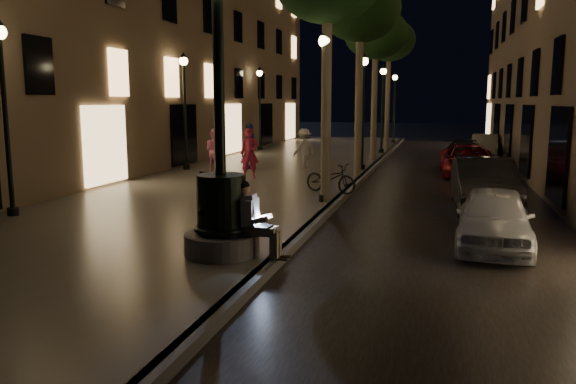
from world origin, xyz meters
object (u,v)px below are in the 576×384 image
(stroller, at_px, (214,185))
(car_fifth, at_px, (485,146))
(tree_second, at_px, (360,11))
(lamp_curb_a, at_px, (325,94))
(lamp_left_a, at_px, (4,93))
(lamp_left_c, at_px, (260,98))
(pedestrian_pink, at_px, (215,150))
(lamp_curb_c, at_px, (383,98))
(lamp_left_b, at_px, (184,96))
(seated_man_laptop, at_px, (253,217))
(tree_far, at_px, (389,41))
(lamp_curb_b, at_px, (363,96))
(car_second, at_px, (484,185))
(car_rear, at_px, (466,155))
(tree_third, at_px, (376,35))
(bicycle, at_px, (331,178))
(pedestrian_red, at_px, (250,153))
(lamp_curb_d, at_px, (394,98))
(car_third, at_px, (469,161))
(pedestrian_white, at_px, (304,149))
(car_front, at_px, (494,218))
(fountain_lamppost, at_px, (221,201))
(pedestrian_blue, at_px, (250,146))

(stroller, height_order, car_fifth, car_fifth)
(tree_second, distance_m, lamp_curb_a, 6.75)
(lamp_left_a, relative_size, lamp_left_c, 1.00)
(lamp_curb_a, height_order, stroller, lamp_curb_a)
(pedestrian_pink, bearing_deg, lamp_curb_c, -100.49)
(lamp_curb_a, relative_size, lamp_left_b, 1.00)
(lamp_left_c, bearing_deg, seated_man_laptop, -72.32)
(lamp_curb_c, relative_size, stroller, 4.76)
(tree_far, distance_m, lamp_left_a, 23.36)
(lamp_curb_b, bearing_deg, stroller, -108.12)
(car_second, bearing_deg, car_rear, 87.71)
(tree_third, bearing_deg, bicycle, -90.55)
(tree_second, distance_m, tree_third, 6.00)
(pedestrian_red, bearing_deg, lamp_left_c, 84.51)
(lamp_curb_d, bearing_deg, tree_far, -89.24)
(lamp_curb_a, xyz_separation_m, lamp_left_b, (-7.10, 6.00, 0.00))
(tree_third, relative_size, pedestrian_red, 3.86)
(lamp_left_c, bearing_deg, car_second, -52.83)
(lamp_left_b, xyz_separation_m, lamp_left_c, (0.00, 10.00, 0.00))
(lamp_curb_b, bearing_deg, car_fifth, 58.24)
(lamp_curb_a, xyz_separation_m, car_second, (4.37, 0.87, -2.51))
(car_third, bearing_deg, seated_man_laptop, -109.39)
(car_second, xyz_separation_m, pedestrian_white, (-6.81, 6.86, 0.31))
(car_front, bearing_deg, car_rear, 93.79)
(lamp_curb_a, height_order, pedestrian_red, lamp_curb_a)
(lamp_curb_d, relative_size, pedestrian_red, 2.58)
(car_second, height_order, car_third, car_second)
(lamp_curb_c, height_order, lamp_left_a, same)
(car_rear, height_order, pedestrian_pink, pedestrian_pink)
(lamp_curb_c, bearing_deg, lamp_left_c, 180.00)
(tree_far, relative_size, pedestrian_white, 4.44)
(fountain_lamppost, distance_m, seated_man_laptop, 0.67)
(fountain_lamppost, xyz_separation_m, tree_third, (0.70, 18.00, 4.93))
(tree_second, distance_m, pedestrian_white, 6.11)
(tree_second, relative_size, lamp_left_b, 1.54)
(tree_far, xyz_separation_m, pedestrian_blue, (-4.71, -10.98, -5.27))
(stroller, xyz_separation_m, car_front, (7.24, -2.37, -0.08))
(tree_third, xyz_separation_m, car_second, (4.37, -11.13, -5.41))
(tree_second, height_order, lamp_curb_b, tree_second)
(tree_third, xyz_separation_m, pedestrian_blue, (-4.63, -4.98, -4.98))
(lamp_left_b, xyz_separation_m, car_third, (11.40, 2.42, -2.60))
(pedestrian_blue, bearing_deg, tree_third, 109.93)
(fountain_lamppost, bearing_deg, seated_man_laptop, -0.00)
(fountain_lamppost, xyz_separation_m, lamp_curb_b, (0.70, 14.00, 2.02))
(car_third, bearing_deg, tree_second, -152.56)
(tree_far, bearing_deg, lamp_left_b, -120.89)
(tree_third, height_order, lamp_left_c, tree_third)
(pedestrian_pink, bearing_deg, lamp_curb_a, 153.08)
(bicycle, bearing_deg, tree_third, 20.52)
(lamp_curb_c, relative_size, car_second, 1.09)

